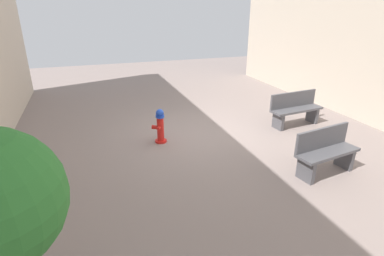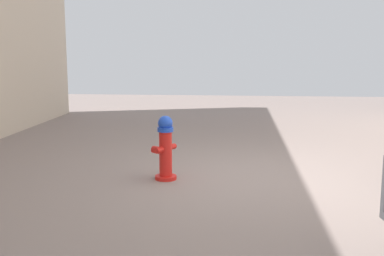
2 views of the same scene
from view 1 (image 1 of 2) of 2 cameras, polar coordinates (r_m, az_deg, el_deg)
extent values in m
plane|color=gray|center=(8.29, 1.50, -1.01)|extent=(23.40, 23.40, 0.00)
cylinder|color=red|center=(7.81, -5.82, -2.40)|extent=(0.29, 0.29, 0.05)
cylinder|color=red|center=(7.68, -5.92, -0.16)|extent=(0.17, 0.17, 0.61)
cylinder|color=blue|center=(7.56, -6.02, 2.20)|extent=(0.22, 0.22, 0.06)
sphere|color=blue|center=(7.54, -6.04, 2.81)|extent=(0.20, 0.20, 0.20)
cylinder|color=red|center=(7.54, -6.22, -0.01)|extent=(0.13, 0.15, 0.08)
cylinder|color=red|center=(7.77, -5.66, 0.70)|extent=(0.13, 0.15, 0.08)
cylinder|color=red|center=(7.71, -6.97, 0.15)|extent=(0.17, 0.16, 0.10)
cube|color=#4C4C51|center=(9.69, 21.55, 2.29)|extent=(0.14, 0.40, 0.45)
cube|color=#4C4C51|center=(8.85, 15.81, 1.22)|extent=(0.14, 0.40, 0.45)
cube|color=#4C4C51|center=(9.18, 19.00, 3.27)|extent=(1.62, 0.60, 0.06)
cube|color=#4C4C51|center=(9.24, 18.39, 5.10)|extent=(1.58, 0.22, 0.44)
cube|color=#4C4C51|center=(7.26, 26.59, -5.00)|extent=(0.16, 0.41, 0.45)
cube|color=#4C4C51|center=(6.44, 20.50, -7.40)|extent=(0.16, 0.41, 0.45)
cube|color=#4C4C51|center=(6.73, 24.06, -4.21)|extent=(1.46, 0.64, 0.06)
cube|color=#4C4C51|center=(6.74, 23.16, -1.70)|extent=(1.41, 0.27, 0.44)
camera|label=2|loc=(3.01, 48.17, -15.46)|focal=44.64mm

